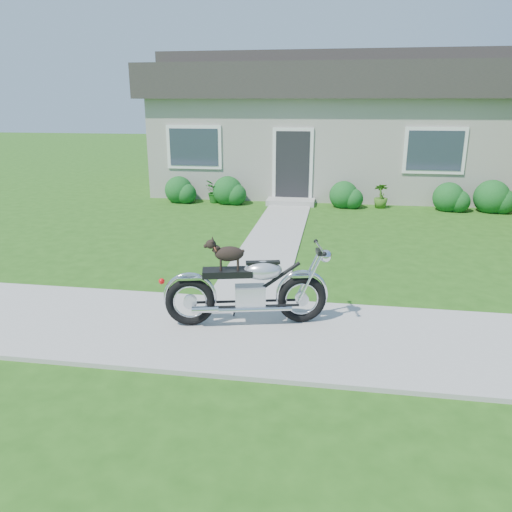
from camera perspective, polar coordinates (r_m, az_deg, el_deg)
The scene contains 8 objects.
ground at distance 6.60m, azimuth 10.02°, elevation -9.34°, with size 80.00×80.00×0.00m, color #235114.
sidewalk at distance 6.59m, azimuth 10.03°, elevation -9.18°, with size 24.00×2.20×0.04m, color #9E9B93.
walkway at distance 11.37m, azimuth 2.27°, elevation 2.41°, with size 1.20×8.00×0.03m, color #9E9B93.
house at distance 17.93m, azimuth 10.10°, elevation 14.55°, with size 12.60×7.03×4.50m.
shrub_row at distance 14.64m, azimuth 10.01°, elevation 6.96°, with size 9.83×0.95×0.95m.
potted_plant_left at distance 15.12m, azimuth -4.67°, elevation 7.37°, with size 0.62×0.53×0.69m, color #185817.
potted_plant_right at distance 14.75m, azimuth 14.09°, elevation 6.68°, with size 0.39×0.39×0.70m, color #39691C.
motorcycle_with_dog at distance 6.64m, azimuth -0.79°, elevation -3.63°, with size 2.19×0.81×1.19m.
Camera 1 is at (-0.19, -5.91, 2.93)m, focal length 35.00 mm.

